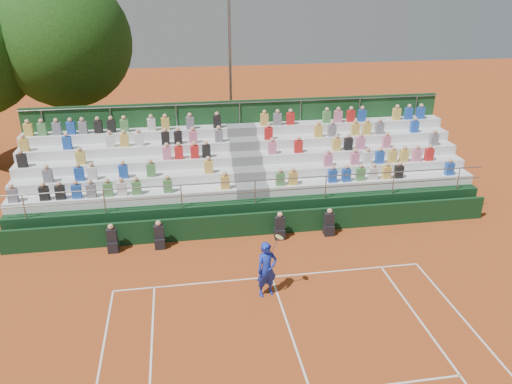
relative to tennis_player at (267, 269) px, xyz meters
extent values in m
plane|color=#A8481C|center=(0.36, 1.00, -0.98)|extent=(90.00, 90.00, 0.00)
cube|color=white|center=(0.36, 1.00, -0.97)|extent=(11.00, 0.06, 0.01)
cube|color=white|center=(0.36, -2.20, -0.97)|extent=(0.06, 6.40, 0.01)
cube|color=black|center=(0.36, 4.20, -0.48)|extent=(20.00, 0.15, 1.00)
cube|color=black|center=(-5.37, 3.75, -0.76)|extent=(0.40, 0.40, 0.44)
cube|color=black|center=(-5.37, 3.75, -0.28)|extent=(0.38, 0.25, 0.55)
sphere|color=tan|center=(-5.37, 3.75, 0.10)|extent=(0.22, 0.22, 0.22)
cube|color=black|center=(-3.59, 3.75, -0.76)|extent=(0.40, 0.40, 0.44)
cube|color=black|center=(-3.59, 3.75, -0.28)|extent=(0.38, 0.25, 0.55)
sphere|color=tan|center=(-3.59, 3.75, 0.10)|extent=(0.22, 0.22, 0.22)
cube|color=black|center=(1.21, 3.75, -0.76)|extent=(0.40, 0.40, 0.44)
cube|color=black|center=(1.21, 3.75, -0.28)|extent=(0.38, 0.25, 0.55)
sphere|color=tan|center=(1.21, 3.75, 0.10)|extent=(0.22, 0.22, 0.22)
cube|color=black|center=(3.28, 3.75, -0.76)|extent=(0.40, 0.40, 0.44)
cube|color=black|center=(3.28, 3.75, -0.28)|extent=(0.38, 0.25, 0.55)
sphere|color=tan|center=(3.28, 3.75, 0.10)|extent=(0.22, 0.22, 0.22)
cube|color=black|center=(0.36, 7.30, -0.38)|extent=(20.00, 5.20, 1.20)
cube|color=silver|center=(-4.99, 5.62, 0.43)|extent=(9.30, 0.85, 0.42)
cube|color=silver|center=(5.71, 5.62, 0.43)|extent=(9.30, 0.85, 0.42)
cube|color=slate|center=(0.36, 5.62, 0.43)|extent=(1.40, 0.85, 0.42)
cube|color=silver|center=(-4.99, 6.47, 0.85)|extent=(9.30, 0.85, 0.42)
cube|color=silver|center=(5.71, 6.47, 0.85)|extent=(9.30, 0.85, 0.42)
cube|color=slate|center=(0.36, 6.47, 0.85)|extent=(1.40, 0.85, 0.42)
cube|color=silver|center=(-4.99, 7.32, 1.27)|extent=(9.30, 0.85, 0.42)
cube|color=silver|center=(5.71, 7.32, 1.27)|extent=(9.30, 0.85, 0.42)
cube|color=slate|center=(0.36, 7.32, 1.27)|extent=(1.40, 0.85, 0.42)
cube|color=silver|center=(-4.99, 8.17, 1.69)|extent=(9.30, 0.85, 0.42)
cube|color=silver|center=(5.71, 8.17, 1.69)|extent=(9.30, 0.85, 0.42)
cube|color=slate|center=(0.36, 8.17, 1.69)|extent=(1.40, 0.85, 0.42)
cube|color=silver|center=(-4.99, 9.02, 2.11)|extent=(9.30, 0.85, 0.42)
cube|color=silver|center=(5.71, 9.02, 2.11)|extent=(9.30, 0.85, 0.42)
cube|color=slate|center=(0.36, 9.02, 2.11)|extent=(1.40, 0.85, 0.42)
cube|color=#1A4521|center=(0.36, 9.55, 1.22)|extent=(20.00, 0.12, 4.40)
cylinder|color=gray|center=(0.36, 4.75, 1.22)|extent=(20.00, 0.05, 0.05)
cylinder|color=gray|center=(0.36, 9.45, 3.32)|extent=(20.00, 0.05, 0.05)
cube|color=slate|center=(-9.21, 5.47, 0.92)|extent=(0.36, 0.24, 0.56)
cube|color=black|center=(-8.02, 5.47, 0.92)|extent=(0.36, 0.24, 0.56)
cube|color=black|center=(-7.41, 5.47, 0.92)|extent=(0.36, 0.24, 0.56)
cube|color=#1E4CB2|center=(-6.79, 5.47, 0.92)|extent=(0.36, 0.24, 0.56)
cube|color=slate|center=(-6.22, 5.47, 0.92)|extent=(0.36, 0.24, 0.56)
cube|color=#4C8C4C|center=(-5.56, 5.47, 0.92)|extent=(0.36, 0.24, 0.56)
cube|color=silver|center=(-5.01, 5.47, 0.92)|extent=(0.36, 0.24, 0.56)
cube|color=#4C8C4C|center=(-4.42, 5.47, 0.92)|extent=(0.36, 0.24, 0.56)
cube|color=#4C8C4C|center=(-3.17, 5.47, 0.92)|extent=(0.36, 0.24, 0.56)
cube|color=gold|center=(-0.79, 5.47, 0.92)|extent=(0.36, 0.24, 0.56)
cube|color=slate|center=(-8.00, 6.32, 1.34)|extent=(0.36, 0.24, 0.56)
cube|color=#1E4CB2|center=(-6.76, 6.32, 1.34)|extent=(0.36, 0.24, 0.56)
cube|color=silver|center=(-6.23, 6.32, 1.34)|extent=(0.36, 0.24, 0.56)
cube|color=#1E4CB2|center=(-4.98, 6.32, 1.34)|extent=(0.36, 0.24, 0.56)
cube|color=#4C8C4C|center=(-3.84, 6.32, 1.34)|extent=(0.36, 0.24, 0.56)
cube|color=gold|center=(-1.41, 6.32, 1.34)|extent=(0.36, 0.24, 0.56)
cube|color=black|center=(-9.14, 7.17, 1.76)|extent=(0.36, 0.24, 0.56)
cube|color=gold|center=(-6.78, 7.17, 1.76)|extent=(0.36, 0.24, 0.56)
cube|color=pink|center=(-3.14, 7.17, 1.76)|extent=(0.36, 0.24, 0.56)
cube|color=red|center=(-2.63, 7.17, 1.76)|extent=(0.36, 0.24, 0.56)
cube|color=red|center=(-1.95, 7.17, 1.76)|extent=(0.36, 0.24, 0.56)
cube|color=black|center=(-1.43, 7.17, 1.76)|extent=(0.36, 0.24, 0.56)
cube|color=gold|center=(-9.20, 8.02, 2.18)|extent=(0.36, 0.24, 0.56)
cube|color=#1E4CB2|center=(-7.42, 8.02, 2.18)|extent=(0.36, 0.24, 0.56)
cube|color=silver|center=(-5.59, 8.02, 2.18)|extent=(0.36, 0.24, 0.56)
cube|color=gold|center=(-4.98, 8.02, 2.18)|extent=(0.36, 0.24, 0.56)
cube|color=silver|center=(-4.35, 8.02, 2.18)|extent=(0.36, 0.24, 0.56)
cube|color=black|center=(-3.18, 8.02, 2.18)|extent=(0.36, 0.24, 0.56)
cube|color=black|center=(-2.63, 8.02, 2.18)|extent=(0.36, 0.24, 0.56)
cube|color=pink|center=(-1.95, 8.02, 2.18)|extent=(0.36, 0.24, 0.56)
cube|color=slate|center=(-0.78, 8.02, 2.18)|extent=(0.36, 0.24, 0.56)
cube|color=gold|center=(-9.15, 8.87, 2.60)|extent=(0.36, 0.24, 0.56)
cube|color=#4C8C4C|center=(-8.57, 8.87, 2.60)|extent=(0.36, 0.24, 0.56)
cube|color=slate|center=(-7.95, 8.87, 2.60)|extent=(0.36, 0.24, 0.56)
cube|color=#1E4CB2|center=(-7.34, 8.87, 2.60)|extent=(0.36, 0.24, 0.56)
cube|color=slate|center=(-6.83, 8.87, 2.60)|extent=(0.36, 0.24, 0.56)
cube|color=black|center=(-6.16, 8.87, 2.60)|extent=(0.36, 0.24, 0.56)
cube|color=black|center=(-5.58, 8.87, 2.60)|extent=(0.36, 0.24, 0.56)
cube|color=#4C8C4C|center=(-5.00, 8.87, 2.60)|extent=(0.36, 0.24, 0.56)
cube|color=silver|center=(-3.79, 8.87, 2.60)|extent=(0.36, 0.24, 0.56)
cube|color=gold|center=(-3.17, 8.87, 2.60)|extent=(0.36, 0.24, 0.56)
cube|color=slate|center=(-2.04, 8.87, 2.60)|extent=(0.36, 0.24, 0.56)
cube|color=black|center=(-0.78, 8.87, 2.60)|extent=(0.36, 0.24, 0.56)
cube|color=#4C8C4C|center=(1.56, 5.47, 0.92)|extent=(0.36, 0.24, 0.56)
cube|color=gold|center=(2.12, 5.47, 0.92)|extent=(0.36, 0.24, 0.56)
cube|color=#1E4CB2|center=(3.86, 5.47, 0.92)|extent=(0.36, 0.24, 0.56)
cube|color=#1E4CB2|center=(4.49, 5.47, 0.92)|extent=(0.36, 0.24, 0.56)
cube|color=#4C8C4C|center=(5.13, 5.47, 0.92)|extent=(0.36, 0.24, 0.56)
cube|color=silver|center=(5.72, 5.47, 0.92)|extent=(0.36, 0.24, 0.56)
cube|color=gold|center=(6.34, 5.47, 0.92)|extent=(0.36, 0.24, 0.56)
cube|color=black|center=(6.91, 5.47, 0.92)|extent=(0.36, 0.24, 0.56)
cube|color=#1E4CB2|center=(9.31, 5.47, 0.92)|extent=(0.36, 0.24, 0.56)
cube|color=pink|center=(3.90, 6.32, 1.34)|extent=(0.36, 0.24, 0.56)
cube|color=pink|center=(5.14, 6.32, 1.34)|extent=(0.36, 0.24, 0.56)
cube|color=silver|center=(5.73, 6.32, 1.34)|extent=(0.36, 0.24, 0.56)
cube|color=#1E4CB2|center=(6.32, 6.32, 1.34)|extent=(0.36, 0.24, 0.56)
cube|color=gold|center=(6.93, 6.32, 1.34)|extent=(0.36, 0.24, 0.56)
cube|color=gold|center=(7.49, 6.32, 1.34)|extent=(0.36, 0.24, 0.56)
cube|color=pink|center=(8.10, 6.32, 1.34)|extent=(0.36, 0.24, 0.56)
cube|color=red|center=(8.71, 6.32, 1.34)|extent=(0.36, 0.24, 0.56)
cube|color=pink|center=(1.53, 7.17, 1.76)|extent=(0.36, 0.24, 0.56)
cube|color=red|center=(2.74, 7.17, 1.76)|extent=(0.36, 0.24, 0.56)
cube|color=gold|center=(4.53, 7.17, 1.76)|extent=(0.36, 0.24, 0.56)
cube|color=black|center=(5.10, 7.17, 1.76)|extent=(0.36, 0.24, 0.56)
cube|color=pink|center=(5.68, 7.17, 1.76)|extent=(0.36, 0.24, 0.56)
cube|color=pink|center=(6.94, 7.17, 1.76)|extent=(0.36, 0.24, 0.56)
cube|color=slate|center=(9.32, 7.17, 1.76)|extent=(0.36, 0.24, 0.56)
cube|color=red|center=(1.51, 8.02, 2.18)|extent=(0.36, 0.24, 0.56)
cube|color=gold|center=(3.89, 8.02, 2.18)|extent=(0.36, 0.24, 0.56)
cube|color=slate|center=(4.55, 8.02, 2.18)|extent=(0.36, 0.24, 0.56)
cube|color=gold|center=(5.69, 8.02, 2.18)|extent=(0.36, 0.24, 0.56)
cube|color=gold|center=(6.27, 8.02, 2.18)|extent=(0.36, 0.24, 0.56)
cube|color=slate|center=(6.91, 8.02, 2.18)|extent=(0.36, 0.24, 0.56)
cube|color=#1E4CB2|center=(8.68, 8.02, 2.18)|extent=(0.36, 0.24, 0.56)
cube|color=gold|center=(1.47, 8.87, 2.60)|extent=(0.36, 0.24, 0.56)
cube|color=slate|center=(2.10, 8.87, 2.60)|extent=(0.36, 0.24, 0.56)
cube|color=red|center=(2.73, 8.87, 2.60)|extent=(0.36, 0.24, 0.56)
cube|color=#4C8C4C|center=(4.52, 8.87, 2.60)|extent=(0.36, 0.24, 0.56)
cube|color=pink|center=(5.09, 8.87, 2.60)|extent=(0.36, 0.24, 0.56)
cube|color=red|center=(5.74, 8.87, 2.60)|extent=(0.36, 0.24, 0.56)
cube|color=#1E4CB2|center=(6.30, 8.87, 2.60)|extent=(0.36, 0.24, 0.56)
cube|color=gold|center=(8.09, 8.87, 2.60)|extent=(0.36, 0.24, 0.56)
cube|color=#1E4CB2|center=(8.72, 8.87, 2.60)|extent=(0.36, 0.24, 0.56)
cube|color=#1E4CB2|center=(9.35, 8.87, 2.60)|extent=(0.36, 0.24, 0.56)
imported|color=#172EAE|center=(0.00, 0.00, 0.00)|extent=(0.81, 0.64, 1.95)
cylinder|color=gray|center=(0.25, 0.00, 0.87)|extent=(0.26, 0.03, 0.51)
cylinder|color=#E5D866|center=(0.40, 0.00, 1.17)|extent=(0.26, 0.28, 0.14)
cylinder|color=#3C2515|center=(-8.22, 14.75, 0.96)|extent=(0.50, 0.50, 3.88)
sphere|color=#14360E|center=(-8.22, 14.75, 5.69)|extent=(6.98, 6.98, 6.98)
cylinder|color=gray|center=(0.51, 14.55, 3.49)|extent=(0.16, 0.16, 8.94)
camera|label=1|loc=(-2.58, -13.79, 8.89)|focal=35.00mm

